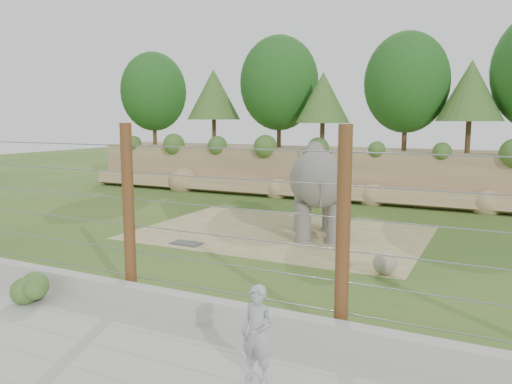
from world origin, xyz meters
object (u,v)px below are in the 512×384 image
at_px(elephant, 317,192).
at_px(zookeeper, 257,334).
at_px(stone_ball, 385,263).
at_px(barrier_fence, 129,212).

xyz_separation_m(elephant, zookeeper, (2.44, -9.64, -0.79)).
relative_size(elephant, zookeeper, 2.50).
relative_size(stone_ball, barrier_fence, 0.03).
height_order(stone_ball, zookeeper, zookeeper).
bearing_deg(elephant, stone_ball, -70.66).
xyz_separation_m(elephant, stone_ball, (3.05, -3.31, -1.25)).
height_order(elephant, zookeeper, elephant).
xyz_separation_m(stone_ball, barrier_fence, (-4.92, -4.20, 1.67)).
relative_size(elephant, stone_ball, 6.28).
relative_size(barrier_fence, zookeeper, 12.99).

